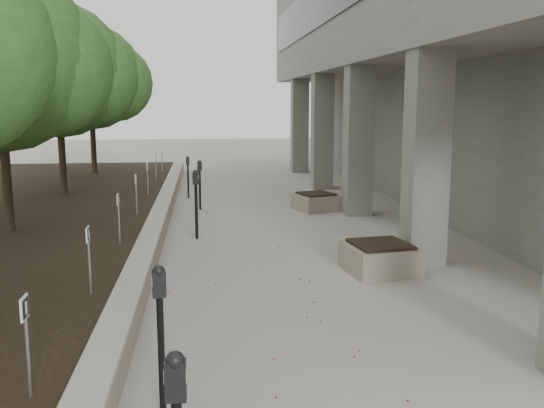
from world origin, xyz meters
TOP-DOWN VIEW (x-y plane):
  - retaining_wall at (-1.82, 9.00)m, footprint 0.39×26.00m
  - crabapple_tree_3 at (-4.80, 8.00)m, footprint 4.60×4.00m
  - crabapple_tree_4 at (-4.80, 13.00)m, footprint 4.60×4.00m
  - crabapple_tree_5 at (-4.80, 18.00)m, footprint 4.60×4.00m
  - parking_sign_2 at (-2.35, 0.50)m, footprint 0.04×0.22m
  - parking_sign_3 at (-2.35, 3.50)m, footprint 0.04×0.22m
  - parking_sign_4 at (-2.35, 6.50)m, footprint 0.04×0.22m
  - parking_sign_5 at (-2.35, 9.50)m, footprint 0.04×0.22m
  - parking_sign_6 at (-2.35, 12.50)m, footprint 0.04×0.22m
  - parking_sign_7 at (-2.35, 15.50)m, footprint 0.04×0.22m
  - parking_sign_8 at (-2.35, 18.50)m, footprint 0.04×0.22m
  - parking_meter_2 at (-1.19, 0.81)m, footprint 0.17×0.13m
  - parking_meter_3 at (-0.93, 8.51)m, footprint 0.17×0.13m
  - parking_meter_4 at (-0.87, 12.18)m, footprint 0.16×0.14m
  - parking_meter_5 at (-1.26, 14.35)m, footprint 0.13×0.10m
  - planter_front at (2.40, 5.44)m, footprint 1.32×1.32m
  - planter_back at (2.41, 11.75)m, footprint 1.34×1.34m
  - berry_scatter at (-0.10, 5.00)m, footprint 3.30×14.10m

SIDE VIEW (x-z plane):
  - berry_scatter at x=-0.10m, z-range 0.00..0.02m
  - planter_back at x=2.41m, z-range 0.00..0.50m
  - retaining_wall at x=-1.82m, z-range 0.00..0.50m
  - planter_front at x=2.40m, z-range 0.00..0.54m
  - parking_meter_5 at x=-1.26m, z-range 0.00..1.34m
  - parking_meter_4 at x=-0.87m, z-range 0.00..1.42m
  - parking_meter_2 at x=-1.19m, z-range 0.00..1.52m
  - parking_meter_3 at x=-0.93m, z-range 0.00..1.56m
  - parking_sign_2 at x=-2.35m, z-range 0.40..1.36m
  - parking_sign_3 at x=-2.35m, z-range 0.40..1.36m
  - parking_sign_4 at x=-2.35m, z-range 0.40..1.36m
  - parking_sign_5 at x=-2.35m, z-range 0.40..1.36m
  - parking_sign_6 at x=-2.35m, z-range 0.40..1.36m
  - parking_sign_7 at x=-2.35m, z-range 0.40..1.36m
  - parking_sign_8 at x=-2.35m, z-range 0.40..1.36m
  - crabapple_tree_3 at x=-4.80m, z-range 0.40..5.84m
  - crabapple_tree_4 at x=-4.80m, z-range 0.40..5.84m
  - crabapple_tree_5 at x=-4.80m, z-range 0.40..5.84m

